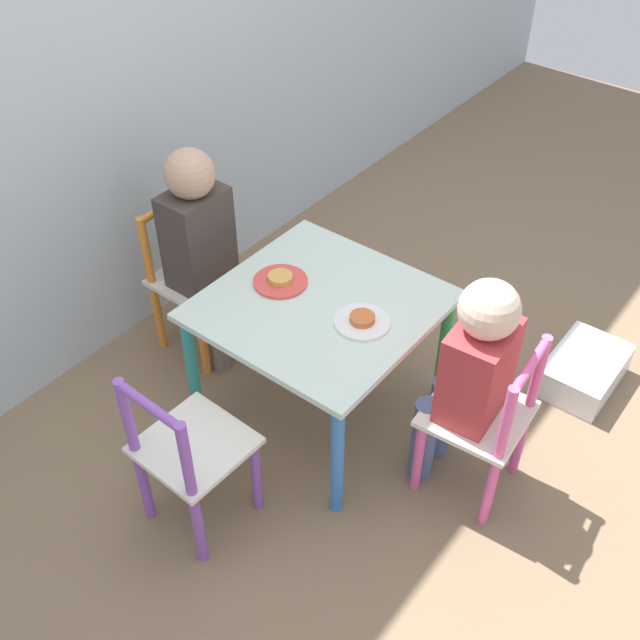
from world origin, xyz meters
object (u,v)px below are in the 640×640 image
Objects in this scene: chair_purple at (189,455)px; child_back at (202,241)px; child_front at (470,370)px; chair_pink at (484,422)px; kids_table at (320,318)px; storage_bin at (584,370)px; plate_back at (280,281)px; chair_orange at (194,281)px; plate_front at (362,321)px.

child_back is at bearing -47.72° from chair_purple.
child_front is 0.94× the size of child_back.
chair_pink is 0.17m from child_front.
storage_bin is at bearing -44.43° from kids_table.
kids_table is 0.81× the size of child_back.
child_front is at bearing -85.52° from kids_table.
child_front reaches higher than storage_bin.
chair_purple is at bearing 151.49° from storage_bin.
storage_bin is (0.58, -0.08, -0.20)m from chair_pink.
plate_back is 0.52× the size of storage_bin.
storage_bin is (0.62, -1.14, -0.20)m from chair_orange.
plate_back reaches higher than storage_bin.
kids_table is 0.16m from plate_back.
child_back is (-0.04, 0.99, 0.18)m from chair_pink.
child_back is (-0.00, 0.47, 0.07)m from kids_table.
chair_purple is 3.31× the size of plate_back.
chair_purple is 3.40× the size of plate_front.
child_back is at bearing 120.13° from storage_bin.
plate_front is (0.00, -0.67, 0.18)m from chair_orange.
chair_orange is (-0.04, 1.05, 0.00)m from chair_pink.
kids_table is 1.96× the size of storage_bin.
chair_purple is at bearing -48.04° from chair_pink.
plate_back is (0.00, 0.15, 0.07)m from kids_table.
chair_pink reaches higher than kids_table.
chair_orange is 3.40× the size of plate_front.
plate_back is at bearing -90.97° from chair_pink.
plate_front is at bearing -90.07° from child_back.
chair_pink is at bearing 90.00° from child_front.
chair_pink is at bearing 171.80° from storage_bin.
kids_table is at bearing 90.00° from plate_front.
chair_orange is 0.70m from plate_front.
kids_table is 0.16m from plate_front.
kids_table is 3.80× the size of plate_back.
child_front is (0.04, -0.99, 0.16)m from chair_orange.
child_front is 0.61m from plate_back.
child_back is 0.61m from plate_front.
kids_table is at bearing -90.00° from chair_purple.
child_front reaches higher than plate_front.
chair_pink is at bearing -87.77° from child_back.
storage_bin is (0.62, -0.61, -0.32)m from kids_table.
plate_back is (0.00, -0.32, -0.00)m from child_back.
chair_orange is at bearing 118.78° from storage_bin.
chair_pink is at bearing -131.96° from chair_purple.
child_back is at bearing 90.21° from plate_front.
storage_bin is at bearing -60.15° from child_back.
chair_orange reaches higher than plate_front.
chair_purple is 0.57m from plate_back.
chair_pink is 1.00× the size of chair_orange.
chair_orange is (-0.00, 0.53, -0.11)m from kids_table.
chair_pink is 1.00× the size of chair_purple.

